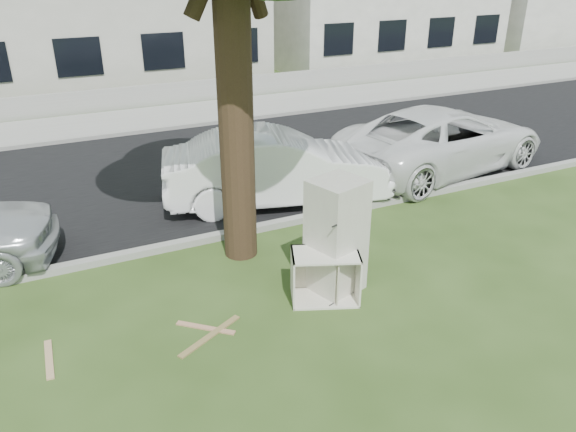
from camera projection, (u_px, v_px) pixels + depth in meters
name	position (u px, v px, depth m)	size (l,w,h in m)	color
ground	(312.00, 301.00, 8.15)	(120.00, 120.00, 0.00)	#2D4318
road	(192.00, 171.00, 13.05)	(120.00, 7.00, 0.01)	black
kerb_near	(249.00, 233.00, 10.15)	(120.00, 0.18, 0.12)	gray
kerb_far	(155.00, 132.00, 15.95)	(120.00, 0.18, 0.12)	gray
sidewalk	(144.00, 119.00, 17.14)	(120.00, 2.80, 0.01)	gray
low_wall	(132.00, 97.00, 18.30)	(120.00, 0.15, 0.70)	gray
fridge	(336.00, 236.00, 8.12)	(0.71, 0.66, 1.73)	beige
cabinet	(325.00, 276.00, 8.06)	(0.96, 0.59, 0.75)	beige
plank_a	(210.00, 336.00, 7.39)	(1.09, 0.09, 0.02)	olive
plank_b	(206.00, 328.00, 7.55)	(0.84, 0.08, 0.02)	tan
plank_c	(49.00, 359.00, 6.96)	(0.80, 0.09, 0.02)	tan
car_center	(276.00, 167.00, 11.14)	(1.55, 4.45, 1.47)	white
car_right	(442.00, 139.00, 12.90)	(2.41, 5.23, 1.45)	white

